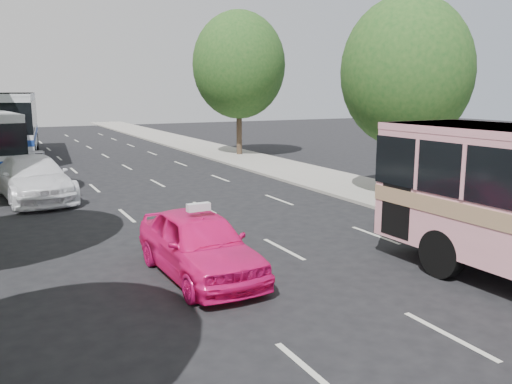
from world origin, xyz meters
TOP-DOWN VIEW (x-y plane):
  - ground at (0.00, 0.00)m, footprint 120.00×120.00m
  - sidewalk_right at (8.50, 20.00)m, footprint 4.00×90.00m
  - tree_right_near at (8.78, 7.94)m, footprint 5.10×5.10m
  - tree_right_far at (9.08, 23.94)m, footprint 6.00×6.00m
  - pink_taxi at (-1.85, 3.00)m, footprint 1.98×4.67m
  - white_pickup at (-4.50, 14.50)m, footprint 3.03×6.14m
  - tour_coach_rear at (-4.50, 29.87)m, footprint 4.36×14.00m
  - taxi_roof_sign at (-1.85, 3.00)m, footprint 0.55×0.19m

SIDE VIEW (x-z plane):
  - ground at x=0.00m, z-range 0.00..0.00m
  - sidewalk_right at x=8.50m, z-range 0.00..0.12m
  - pink_taxi at x=-1.85m, z-range 0.00..1.58m
  - white_pickup at x=-4.50m, z-range 0.00..1.72m
  - taxi_roof_sign at x=-1.85m, z-range 1.58..1.76m
  - tour_coach_rear at x=-4.50m, z-range 0.42..4.54m
  - tree_right_near at x=8.78m, z-range 1.23..9.18m
  - tree_right_far at x=9.08m, z-range 1.45..10.80m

